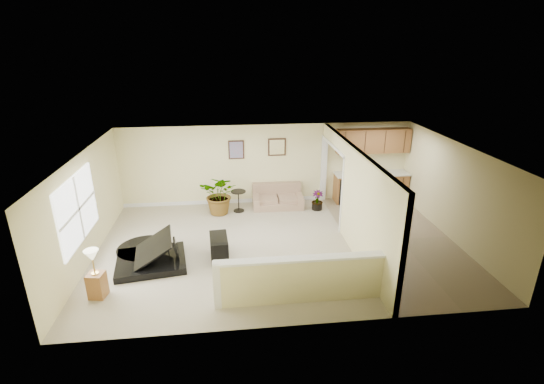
{
  "coord_description": "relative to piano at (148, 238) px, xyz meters",
  "views": [
    {
      "loc": [
        -1.17,
        -8.74,
        4.83
      ],
      "look_at": [
        -0.14,
        0.4,
        1.31
      ],
      "focal_mm": 26.0,
      "sensor_mm": 36.0,
      "label": 1
    }
  ],
  "objects": [
    {
      "name": "left_window",
      "position": [
        -1.38,
        -0.1,
        0.84
      ],
      "size": [
        0.05,
        2.15,
        1.45
      ],
      "primitive_type": "cube",
      "color": "white",
      "rests_on": "left_wall"
    },
    {
      "name": "front_wall",
      "position": [
        3.1,
        -2.6,
        0.64
      ],
      "size": [
        9.0,
        0.04,
        2.5
      ],
      "primitive_type": "cube",
      "color": "beige",
      "rests_on": "floor"
    },
    {
      "name": "ceiling",
      "position": [
        3.1,
        0.4,
        1.89
      ],
      "size": [
        9.0,
        6.0,
        0.04
      ],
      "primitive_type": "cube",
      "color": "silver",
      "rests_on": "back_wall"
    },
    {
      "name": "right_wall",
      "position": [
        7.6,
        0.4,
        0.64
      ],
      "size": [
        0.04,
        6.0,
        2.5
      ],
      "primitive_type": "cube",
      "color": "beige",
      "rests_on": "floor"
    },
    {
      "name": "accent_table",
      "position": [
        2.16,
        2.71,
        -0.19
      ],
      "size": [
        0.45,
        0.45,
        0.65
      ],
      "color": "black",
      "rests_on": "floor"
    },
    {
      "name": "left_wall",
      "position": [
        -1.4,
        0.4,
        0.64
      ],
      "size": [
        0.04,
        6.0,
        2.5
      ],
      "primitive_type": "cube",
      "color": "beige",
      "rests_on": "floor"
    },
    {
      "name": "pony_half_wall",
      "position": [
        3.18,
        -1.9,
        -0.09
      ],
      "size": [
        3.42,
        0.22,
        1.0
      ],
      "color": "beige",
      "rests_on": "floor"
    },
    {
      "name": "lamp_stand",
      "position": [
        -0.81,
        -1.28,
        -0.16
      ],
      "size": [
        0.36,
        0.36,
        1.06
      ],
      "color": "olive",
      "rests_on": "floor"
    },
    {
      "name": "kitchen_cabinets",
      "position": [
        6.29,
        3.14,
        0.26
      ],
      "size": [
        2.36,
        0.65,
        2.33
      ],
      "color": "olive",
      "rests_on": "floor"
    },
    {
      "name": "piano_bench",
      "position": [
        1.6,
        0.0,
        -0.34
      ],
      "size": [
        0.46,
        0.83,
        0.54
      ],
      "primitive_type": "cube",
      "rotation": [
        0.0,
        0.0,
        0.07
      ],
      "color": "black",
      "rests_on": "floor"
    },
    {
      "name": "loveseat",
      "position": [
        3.38,
        3.0,
        -0.27
      ],
      "size": [
        1.56,
        0.9,
        0.88
      ],
      "rotation": [
        0.0,
        0.0,
        -0.02
      ],
      "color": "#A18066",
      "rests_on": "floor"
    },
    {
      "name": "interior_partition",
      "position": [
        4.9,
        0.66,
        0.61
      ],
      "size": [
        0.18,
        5.99,
        2.5
      ],
      "color": "beige",
      "rests_on": "floor"
    },
    {
      "name": "back_wall",
      "position": [
        3.1,
        3.4,
        0.64
      ],
      "size": [
        9.0,
        0.04,
        2.5
      ],
      "primitive_type": "cube",
      "color": "beige",
      "rests_on": "floor"
    },
    {
      "name": "palm_plant",
      "position": [
        1.62,
        2.61,
        -0.0
      ],
      "size": [
        1.36,
        1.27,
        1.23
      ],
      "color": "black",
      "rests_on": "floor"
    },
    {
      "name": "small_plant",
      "position": [
        4.55,
        2.57,
        -0.35
      ],
      "size": [
        0.36,
        0.36,
        0.61
      ],
      "color": "black",
      "rests_on": "floor"
    },
    {
      "name": "floor",
      "position": [
        3.1,
        0.4,
        -0.61
      ],
      "size": [
        9.0,
        9.0,
        0.0
      ],
      "primitive_type": "plane",
      "color": "#B4AC8C",
      "rests_on": "ground"
    },
    {
      "name": "wall_mirror",
      "position": [
        3.4,
        3.37,
        1.19
      ],
      "size": [
        0.55,
        0.04,
        0.55
      ],
      "color": "#321C12",
      "rests_on": "back_wall"
    },
    {
      "name": "kitchen_vinyl",
      "position": [
        6.25,
        0.4,
        -0.6
      ],
      "size": [
        2.7,
        6.0,
        0.01
      ],
      "primitive_type": "cube",
      "color": "gray",
      "rests_on": "floor"
    },
    {
      "name": "piano",
      "position": [
        0.0,
        0.0,
        0.0
      ],
      "size": [
        1.96,
        2.01,
        1.46
      ],
      "rotation": [
        0.0,
        0.0,
        0.15
      ],
      "color": "black",
      "rests_on": "floor"
    },
    {
      "name": "wall_art_left",
      "position": [
        2.15,
        3.37,
        1.14
      ],
      "size": [
        0.48,
        0.04,
        0.58
      ],
      "color": "#321C12",
      "rests_on": "back_wall"
    }
  ]
}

